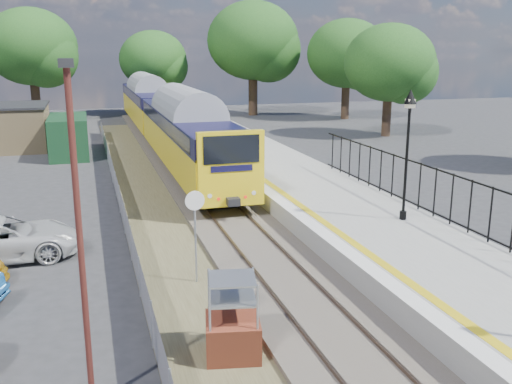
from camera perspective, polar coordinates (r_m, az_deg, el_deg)
name	(u,v)px	position (r m, az deg, el deg)	size (l,w,h in m)	color
ground	(335,343)	(14.17, 7.95, -14.71)	(120.00, 120.00, 0.00)	#2D2D30
track_bed	(222,225)	(22.50, -3.37, -3.33)	(5.90, 80.00, 0.29)	#473F38
platform	(350,218)	(22.39, 9.35, -2.62)	(5.00, 70.00, 0.90)	gray
platform_edge	(300,211)	(21.47, 4.43, -1.93)	(0.90, 70.00, 0.01)	silver
victorian_lamp_north	(409,125)	(20.42, 15.03, 6.54)	(0.44, 0.44, 4.60)	black
palisade_fence	(508,220)	(18.64, 23.86, -2.61)	(0.12, 26.00, 2.00)	black
wire_fence	(121,205)	(24.08, -13.35, -1.27)	(0.06, 52.00, 1.20)	#999EA3
outbuilding	(2,129)	(43.15, -24.03, 5.77)	(10.80, 10.10, 3.12)	tan
tree_line	(159,52)	(53.68, -9.67, 13.59)	(56.80, 43.80, 11.88)	#332319
train	(162,113)	(42.28, -9.35, 7.77)	(2.82, 40.83, 3.51)	yellow
brick_plinth	(233,319)	(13.07, -2.36, -12.57)	(1.42, 1.42, 1.95)	brown
speed_sign	(195,221)	(16.66, -6.10, -2.91)	(0.58, 0.12, 2.87)	#999EA3
carpark_lamp	(78,219)	(10.77, -17.34, -2.63)	(0.25, 0.50, 6.64)	#53221B
car_white	(0,239)	(20.69, -24.24, -4.33)	(2.37, 5.14, 1.43)	silver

